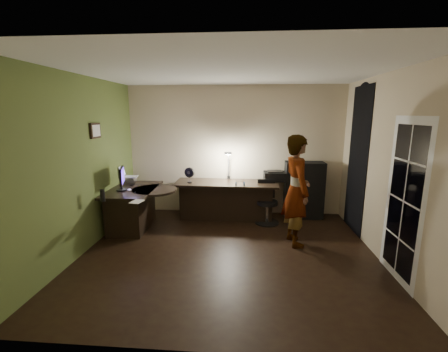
# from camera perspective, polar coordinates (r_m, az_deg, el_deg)

# --- Properties ---
(floor) EXTENTS (4.50, 4.00, 0.01)m
(floor) POSITION_cam_1_polar(r_m,az_deg,el_deg) (4.81, 0.83, -14.44)
(floor) COLOR black
(floor) RESTS_ON ground
(ceiling) EXTENTS (4.50, 4.00, 0.01)m
(ceiling) POSITION_cam_1_polar(r_m,az_deg,el_deg) (4.35, 0.94, 19.47)
(ceiling) COLOR silver
(ceiling) RESTS_ON floor
(wall_back) EXTENTS (4.50, 0.01, 2.70)m
(wall_back) POSITION_cam_1_polar(r_m,az_deg,el_deg) (6.37, 2.02, 4.83)
(wall_back) COLOR #C0AD8C
(wall_back) RESTS_ON floor
(wall_front) EXTENTS (4.50, 0.01, 2.70)m
(wall_front) POSITION_cam_1_polar(r_m,az_deg,el_deg) (2.45, -2.10, -6.69)
(wall_front) COLOR #C0AD8C
(wall_front) RESTS_ON floor
(wall_left) EXTENTS (0.01, 4.00, 2.70)m
(wall_left) POSITION_cam_1_polar(r_m,az_deg,el_deg) (5.05, -25.58, 1.83)
(wall_left) COLOR #C0AD8C
(wall_left) RESTS_ON floor
(wall_right) EXTENTS (0.01, 4.00, 2.70)m
(wall_right) POSITION_cam_1_polar(r_m,az_deg,el_deg) (4.81, 28.81, 1.06)
(wall_right) COLOR #C0AD8C
(wall_right) RESTS_ON floor
(green_wall_overlay) EXTENTS (0.00, 4.00, 2.70)m
(green_wall_overlay) POSITION_cam_1_polar(r_m,az_deg,el_deg) (5.05, -25.43, 1.83)
(green_wall_overlay) COLOR #4F612B
(green_wall_overlay) RESTS_ON floor
(arched_doorway) EXTENTS (0.01, 0.90, 2.60)m
(arched_doorway) POSITION_cam_1_polar(r_m,az_deg,el_deg) (5.86, 24.10, 2.70)
(arched_doorway) COLOR black
(arched_doorway) RESTS_ON floor
(french_door) EXTENTS (0.02, 0.92, 2.10)m
(french_door) POSITION_cam_1_polar(r_m,az_deg,el_deg) (4.38, 31.09, -4.15)
(french_door) COLOR white
(french_door) RESTS_ON floor
(framed_picture) EXTENTS (0.04, 0.30, 0.25)m
(framed_picture) POSITION_cam_1_polar(r_m,az_deg,el_deg) (5.38, -23.35, 7.94)
(framed_picture) COLOR black
(framed_picture) RESTS_ON wall_left
(desk_left) EXTENTS (0.87, 1.36, 0.76)m
(desk_left) POSITION_cam_1_polar(r_m,az_deg,el_deg) (5.88, -16.76, -5.93)
(desk_left) COLOR black
(desk_left) RESTS_ON floor
(desk_right) EXTENTS (2.07, 0.76, 0.77)m
(desk_right) POSITION_cam_1_polar(r_m,az_deg,el_deg) (6.11, 0.41, -4.72)
(desk_right) COLOR black
(desk_right) RESTS_ON floor
(cabinet) EXTENTS (0.78, 0.39, 1.16)m
(cabinet) POSITION_cam_1_polar(r_m,az_deg,el_deg) (6.39, 14.95, -2.57)
(cabinet) COLOR black
(cabinet) RESTS_ON floor
(laptop_stand) EXTENTS (0.25, 0.21, 0.10)m
(laptop_stand) POSITION_cam_1_polar(r_m,az_deg,el_deg) (6.29, -17.59, -0.67)
(laptop_stand) COLOR silver
(laptop_stand) RESTS_ON desk_left
(laptop) EXTENTS (0.37, 0.35, 0.22)m
(laptop) POSITION_cam_1_polar(r_m,az_deg,el_deg) (6.26, -17.57, 0.79)
(laptop) COLOR silver
(laptop) RESTS_ON laptop_stand
(monitor) EXTENTS (0.22, 0.46, 0.30)m
(monitor) POSITION_cam_1_polar(r_m,az_deg,el_deg) (5.66, -19.00, -1.11)
(monitor) COLOR black
(monitor) RESTS_ON desk_left
(mouse) EXTENTS (0.08, 0.10, 0.03)m
(mouse) POSITION_cam_1_polar(r_m,az_deg,el_deg) (5.61, -17.62, -2.53)
(mouse) COLOR silver
(mouse) RESTS_ON desk_left
(phone) EXTENTS (0.06, 0.12, 0.01)m
(phone) POSITION_cam_1_polar(r_m,az_deg,el_deg) (6.05, -17.09, -1.59)
(phone) COLOR black
(phone) RESTS_ON desk_left
(pen) EXTENTS (0.04, 0.14, 0.01)m
(pen) POSITION_cam_1_polar(r_m,az_deg,el_deg) (5.46, -16.57, -2.98)
(pen) COLOR black
(pen) RESTS_ON desk_left
(speaker) EXTENTS (0.08, 0.08, 0.19)m
(speaker) POSITION_cam_1_polar(r_m,az_deg,el_deg) (5.06, -22.14, -3.46)
(speaker) COLOR black
(speaker) RESTS_ON desk_left
(notepad) EXTENTS (0.19, 0.24, 0.01)m
(notepad) POSITION_cam_1_polar(r_m,az_deg,el_deg) (4.88, -16.26, -4.70)
(notepad) COLOR silver
(notepad) RESTS_ON desk_left
(desk_fan) EXTENTS (0.22, 0.16, 0.30)m
(desk_fan) POSITION_cam_1_polar(r_m,az_deg,el_deg) (5.95, -6.57, 0.19)
(desk_fan) COLOR black
(desk_fan) RESTS_ON desk_right
(headphones) EXTENTS (0.20, 0.09, 0.09)m
(headphones) POSITION_cam_1_polar(r_m,az_deg,el_deg) (5.68, 3.08, -1.41)
(headphones) COLOR #104491
(headphones) RESTS_ON desk_right
(printer) EXTENTS (0.46, 0.36, 0.20)m
(printer) POSITION_cam_1_polar(r_m,az_deg,el_deg) (6.19, 9.66, 0.05)
(printer) COLOR black
(printer) RESTS_ON desk_right
(desk_lamp) EXTENTS (0.22, 0.31, 0.62)m
(desk_lamp) POSITION_cam_1_polar(r_m,az_deg,el_deg) (6.24, 0.91, 2.28)
(desk_lamp) COLOR black
(desk_lamp) RESTS_ON desk_right
(office_chair) EXTENTS (0.52, 0.52, 0.85)m
(office_chair) POSITION_cam_1_polar(r_m,az_deg,el_deg) (5.92, 8.26, -5.01)
(office_chair) COLOR black
(office_chair) RESTS_ON floor
(person) EXTENTS (0.55, 0.72, 1.81)m
(person) POSITION_cam_1_polar(r_m,az_deg,el_deg) (4.98, 13.64, -2.74)
(person) COLOR #D8A88C
(person) RESTS_ON floor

